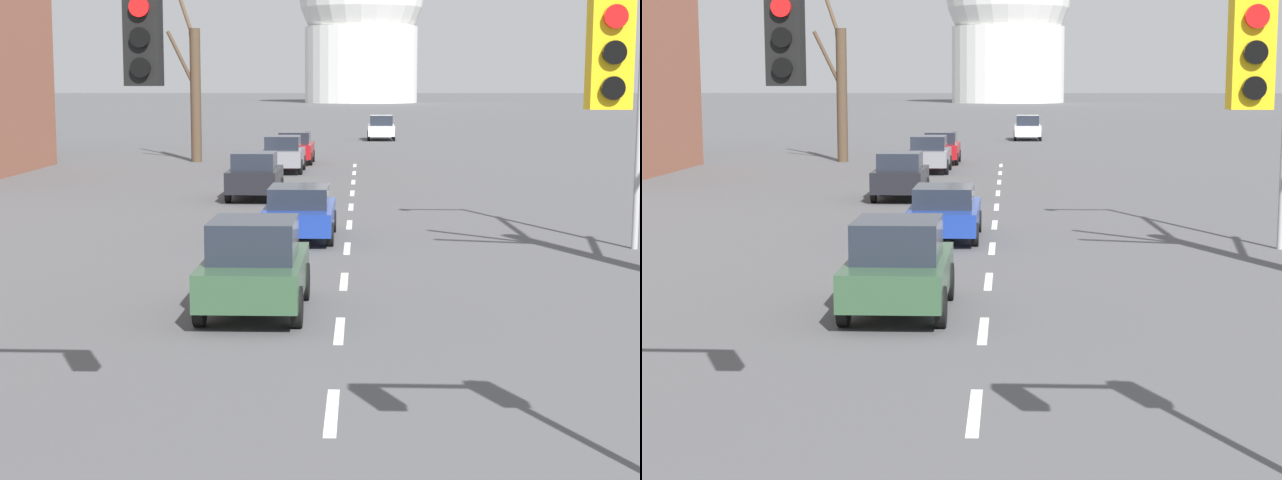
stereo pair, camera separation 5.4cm
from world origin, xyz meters
The scene contains 20 objects.
lane_stripe_1 centered at (0.00, 8.04, 0.00)m, with size 0.16×2.00×0.01m, color silver.
lane_stripe_2 centered at (0.00, 12.54, 0.00)m, with size 0.16×2.00×0.01m, color silver.
lane_stripe_3 centered at (0.00, 17.04, 0.00)m, with size 0.16×2.00×0.01m, color silver.
lane_stripe_4 centered at (0.00, 21.54, 0.00)m, with size 0.16×2.00×0.01m, color silver.
lane_stripe_5 centered at (0.00, 26.04, 0.00)m, with size 0.16×2.00×0.01m, color silver.
lane_stripe_6 centered at (0.00, 30.54, 0.00)m, with size 0.16×2.00×0.01m, color silver.
lane_stripe_7 centered at (0.00, 35.04, 0.00)m, with size 0.16×2.00×0.01m, color silver.
lane_stripe_8 centered at (0.00, 39.54, 0.00)m, with size 0.16×2.00×0.01m, color silver.
lane_stripe_9 centered at (0.00, 44.04, 0.00)m, with size 0.16×2.00×0.01m, color silver.
lane_stripe_10 centered at (0.00, 48.54, 0.00)m, with size 0.16×2.00×0.01m, color silver.
traffic_signal_near_left centered at (-3.24, 5.83, 4.09)m, with size 2.48×0.34×5.38m.
street_lamp_right centered at (6.82, 21.76, 5.06)m, with size 2.22×0.36×8.23m.
sedan_near_left centered at (1.71, 72.38, 0.89)m, with size 1.96×4.38×1.78m.
sedan_near_right centered at (-3.29, 44.34, 0.86)m, with size 1.91×4.19×1.69m.
sedan_mid_centre centered at (-3.46, 32.83, 0.85)m, with size 1.83×3.86×1.69m.
sedan_far_left centered at (-3.08, 49.72, 0.82)m, with size 1.89×3.94×1.63m.
sedan_far_right centered at (-1.56, 13.88, 0.87)m, with size 1.85×3.80×1.74m.
sedan_distant_centre centered at (-1.30, 23.16, 0.73)m, with size 1.89×4.20×1.43m.
bare_tree_left_near centered at (-8.41, 50.85, 3.86)m, with size 1.78×1.91×9.34m.
capitol_dome centered at (0.00, 213.07, 17.30)m, with size 25.14×25.14×35.51m.
Camera 1 is at (0.37, -5.06, 4.16)m, focal length 60.00 mm.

